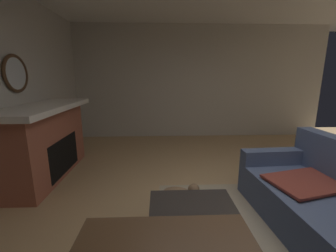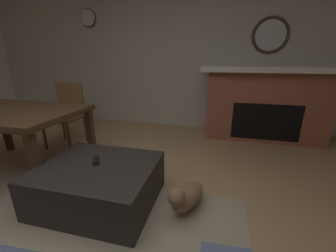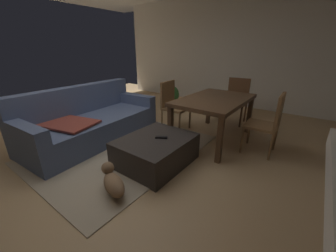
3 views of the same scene
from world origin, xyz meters
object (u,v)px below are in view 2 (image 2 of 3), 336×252
Objects in this scene: wall_clock at (88,18)px; dining_table at (10,117)px; dining_chair_south at (67,111)px; tv_remote at (96,160)px; small_dog at (186,196)px; fireplace at (264,103)px; ottoman_coffee_table at (99,184)px; round_wall_mirror at (270,35)px.

dining_table is at bearing 97.86° from wall_clock.
wall_clock is at bearing -76.98° from dining_chair_south.
small_dog is (-0.84, 0.01, -0.23)m from tv_remote.
fireplace reaches higher than dining_chair_south.
dining_chair_south is at bearing -73.85° from tv_remote.
small_dog is at bearing 151.24° from dining_chair_south.
ottoman_coffee_table is 6.27× the size of tv_remote.
dining_table is at bearing 90.17° from dining_chair_south.
wall_clock is at bearing -45.77° from small_dog.
small_dog is (0.93, 2.36, -1.46)m from round_wall_mirror.
wall_clock is (1.46, -2.35, 1.62)m from tv_remote.
round_wall_mirror reaches higher than fireplace.
fireplace is 2.31m from small_dog.
ottoman_coffee_table is (1.72, 2.12, -0.40)m from fireplace.
round_wall_mirror reaches higher than tv_remote.
wall_clock is at bearing -5.06° from fireplace.
round_wall_mirror reaches higher than dining_table.
dining_chair_south is 2.32m from small_dog.
wall_clock reaches higher than tv_remote.
dining_chair_south is 1.96× the size of small_dog.
dining_table is 2.08m from small_dog.
fireplace is 1.35× the size of dining_table.
dining_table is (1.21, -0.28, 0.47)m from ottoman_coffee_table.
tv_remote is at bearing -52.17° from ottoman_coffee_table.
ottoman_coffee_table is at bearing 136.56° from dining_chair_south.
dining_chair_south is at bearing 23.21° from round_wall_mirror.
dining_table is (2.93, 2.13, -0.96)m from round_wall_mirror.
dining_chair_south reaches higher than ottoman_coffee_table.
wall_clock is (1.51, -2.41, 1.82)m from ottoman_coffee_table.
dining_chair_south is (2.93, 1.26, -1.10)m from round_wall_mirror.
fireplace reaches higher than ottoman_coffee_table.
tv_remote is 0.87m from small_dog.
wall_clock reaches higher than round_wall_mirror.
dining_table is at bearing 35.96° from round_wall_mirror.
tv_remote is at bearing 169.29° from dining_table.
fireplace is at bearing -114.13° from small_dog.
wall_clock is (0.29, -2.13, 1.34)m from dining_table.
dining_table is at bearing -13.10° from ottoman_coffee_table.
dining_table is 1.61× the size of dining_chair_south.
ottoman_coffee_table is 2.11× the size of small_dog.
wall_clock is (0.29, -1.26, 1.48)m from dining_chair_south.
small_dog is at bearing 65.87° from fireplace.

